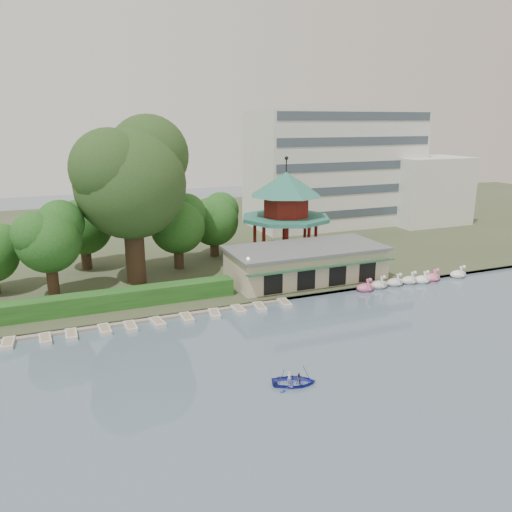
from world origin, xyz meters
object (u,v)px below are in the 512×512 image
pavilion (286,206)px  big_tree (131,175)px  boathouse (306,263)px  rowboat_with_passengers (294,379)px  dock (124,322)px

pavilion → big_tree: 21.85m
boathouse → rowboat_with_passengers: size_ratio=3.47×
boathouse → dock: bearing=-167.8°
big_tree → dock: bearing=-106.1°
boathouse → big_tree: bearing=161.7°
boathouse → pavilion: 11.43m
pavilion → rowboat_with_passengers: pavilion is taller
boathouse → pavilion: pavilion is taller
big_tree → pavilion: bearing=10.3°
boathouse → big_tree: (-18.83, 6.23, 10.48)m
dock → boathouse: size_ratio=1.83×
big_tree → rowboat_with_passengers: bearing=-76.0°
boathouse → rowboat_with_passengers: bearing=-119.3°
pavilion → rowboat_with_passengers: 35.02m
pavilion → rowboat_with_passengers: (-13.98, -31.33, -7.01)m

